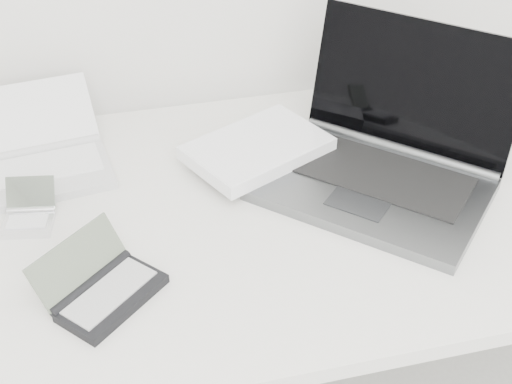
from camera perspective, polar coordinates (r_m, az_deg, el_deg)
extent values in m
cube|color=white|center=(1.35, 0.83, -1.38)|extent=(1.60, 0.80, 0.03)
cylinder|color=silver|center=(2.09, 18.52, -0.33)|extent=(0.04, 0.04, 0.70)
cube|color=slate|center=(1.37, 9.24, 0.20)|extent=(0.49, 0.49, 0.02)
cube|color=black|center=(1.39, 9.92, 1.45)|extent=(0.35, 0.35, 0.00)
cube|color=black|center=(1.44, 12.51, 8.25)|extent=(0.34, 0.34, 0.26)
cylinder|color=slate|center=(1.48, 11.41, 3.38)|extent=(0.31, 0.30, 0.02)
cube|color=#333437|center=(1.31, 8.19, -0.85)|extent=(0.13, 0.13, 0.00)
cube|color=white|center=(1.42, 0.10, 3.50)|extent=(0.32, 0.28, 0.03)
cube|color=white|center=(1.42, 0.10, 3.99)|extent=(0.31, 0.27, 0.00)
cube|color=silver|center=(1.45, -16.36, 1.30)|extent=(0.26, 0.20, 0.02)
cube|color=silver|center=(1.46, -16.51, 1.98)|extent=(0.23, 0.13, 0.00)
cube|color=white|center=(1.55, -17.45, 5.88)|extent=(0.26, 0.16, 0.10)
cylinder|color=silver|center=(1.52, -16.84, 3.27)|extent=(0.24, 0.05, 0.02)
cube|color=white|center=(1.34, -17.76, -2.51)|extent=(0.10, 0.08, 0.01)
cube|color=silver|center=(1.34, -17.82, -2.25)|extent=(0.08, 0.05, 0.00)
cube|color=#99A79A|center=(1.36, -17.60, -0.06)|extent=(0.09, 0.05, 0.05)
cylinder|color=white|center=(1.36, -17.55, -1.42)|extent=(0.09, 0.03, 0.01)
cube|color=black|center=(1.16, -11.40, -8.30)|extent=(0.19, 0.18, 0.02)
cube|color=#9B9B9B|center=(1.16, -11.61, -7.87)|extent=(0.16, 0.15, 0.00)
cube|color=#5E6957|center=(1.17, -14.07, -5.39)|extent=(0.16, 0.15, 0.07)
cylinder|color=black|center=(1.18, -13.02, -7.09)|extent=(0.14, 0.12, 0.02)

